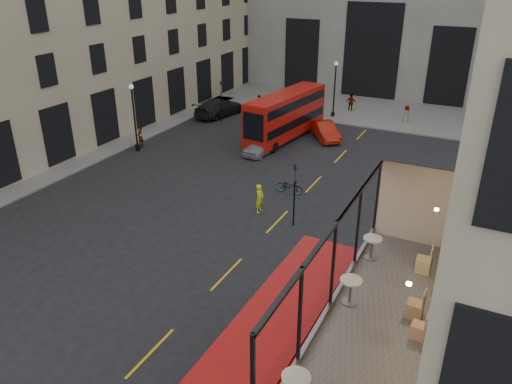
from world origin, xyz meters
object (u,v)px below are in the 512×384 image
at_px(car_c, 219,108).
at_px(pedestrian_d, 406,114).
at_px(pedestrian_c, 351,103).
at_px(bus_far, 286,113).
at_px(pedestrian_a, 259,104).
at_px(cafe_chair_b, 419,330).
at_px(car_b, 325,131).
at_px(cafe_table_mid, 351,287).
at_px(traffic_light_far, 221,96).
at_px(cafe_table_far, 372,245).
at_px(street_lamp_b, 334,93).
at_px(car_a, 261,146).
at_px(bus_near, 276,362).
at_px(pedestrian_e, 140,137).
at_px(street_lamp_a, 135,122).
at_px(pedestrian_b, 289,100).
at_px(cafe_chair_c, 415,309).
at_px(traffic_light_near, 295,187).
at_px(bicycle, 289,186).
at_px(cyclist, 260,198).
at_px(cafe_chair_d, 424,264).

distance_m(car_c, pedestrian_d, 17.85).
height_order(pedestrian_c, pedestrian_d, pedestrian_c).
xyz_separation_m(bus_far, pedestrian_c, (2.56, 10.63, -1.31)).
relative_size(pedestrian_a, cafe_chair_b, 2.20).
height_order(car_b, cafe_table_mid, cafe_table_mid).
distance_m(car_c, cafe_table_mid, 36.41).
bearing_deg(bus_far, pedestrian_a, 131.49).
bearing_deg(traffic_light_far, pedestrian_d, 25.38).
height_order(traffic_light_far, cafe_table_far, cafe_table_far).
distance_m(street_lamp_b, car_a, 12.42).
bearing_deg(bus_near, pedestrian_e, 137.24).
relative_size(street_lamp_b, bus_far, 0.53).
height_order(bus_far, pedestrian_e, bus_far).
relative_size(street_lamp_a, pedestrian_a, 3.09).
height_order(street_lamp_a, bus_near, street_lamp_a).
bearing_deg(bus_far, pedestrian_b, 111.23).
height_order(cafe_chair_b, cafe_chair_c, cafe_chair_c).
bearing_deg(bus_near, car_a, 116.99).
distance_m(traffic_light_near, bus_near, 13.24).
bearing_deg(car_a, bus_near, -57.59).
bearing_deg(car_a, cafe_chair_b, -49.55).
height_order(bus_near, bicycle, bus_near).
distance_m(bus_far, cyclist, 14.04).
distance_m(cyclist, cafe_chair_c, 16.60).
distance_m(car_b, cyclist, 14.85).
bearing_deg(cafe_chair_b, cafe_chair_d, 97.41).
distance_m(bus_far, cafe_table_mid, 28.82).
relative_size(street_lamp_a, pedestrian_e, 2.87).
bearing_deg(traffic_light_near, cafe_table_mid, -60.76).
relative_size(bus_near, cafe_table_far, 12.81).
height_order(car_b, cafe_chair_d, cafe_chair_d).
bearing_deg(cyclist, street_lamp_b, 7.30).
distance_m(cyclist, pedestrian_c, 24.04).
relative_size(traffic_light_near, street_lamp_b, 0.71).
bearing_deg(bus_far, cafe_table_mid, -62.99).
xyz_separation_m(cyclist, pedestrian_e, (-13.73, 6.03, 0.03)).
relative_size(pedestrian_d, cafe_table_mid, 1.96).
bearing_deg(car_b, street_lamp_a, -179.52).
relative_size(traffic_light_near, cafe_chair_c, 4.15).
height_order(traffic_light_far, cafe_table_mid, cafe_table_mid).
relative_size(bus_near, cafe_table_mid, 12.45).
distance_m(traffic_light_far, bus_far, 7.67).
distance_m(traffic_light_far, cafe_chair_d, 33.33).
bearing_deg(bus_near, car_c, 123.24).
relative_size(cafe_chair_b, cafe_chair_c, 0.85).
bearing_deg(pedestrian_d, cyclist, 123.56).
xyz_separation_m(bus_far, cafe_chair_c, (14.87, -25.34, 2.67)).
relative_size(street_lamp_a, car_c, 0.94).
bearing_deg(cyclist, street_lamp_a, 69.10).
height_order(traffic_light_far, cafe_chair_d, cafe_chair_d).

